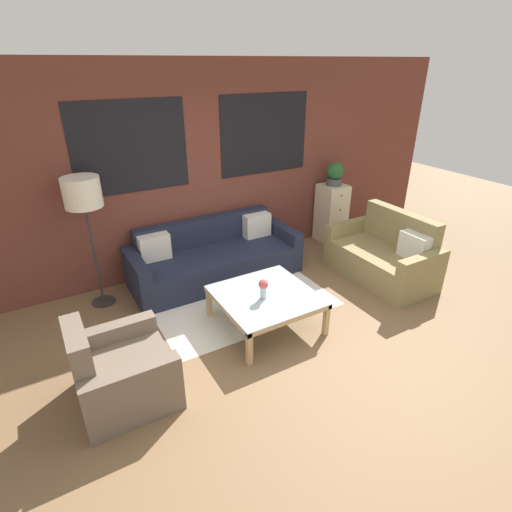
# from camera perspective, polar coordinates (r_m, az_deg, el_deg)

# --- Properties ---
(ground_plane) EXTENTS (16.00, 16.00, 0.00)m
(ground_plane) POSITION_cam_1_polar(r_m,az_deg,el_deg) (4.34, 6.91, -13.37)
(ground_plane) COLOR brown
(wall_back_brick) EXTENTS (8.40, 0.09, 2.80)m
(wall_back_brick) POSITION_cam_1_polar(r_m,az_deg,el_deg) (5.64, -7.48, 12.19)
(wall_back_brick) COLOR brown
(wall_back_brick) RESTS_ON ground_plane
(rug) EXTENTS (2.18, 1.44, 0.00)m
(rug) POSITION_cam_1_polar(r_m,az_deg,el_deg) (5.11, -2.15, -6.36)
(rug) COLOR silver
(rug) RESTS_ON ground_plane
(couch_dark) EXTENTS (2.32, 0.88, 0.78)m
(couch_dark) POSITION_cam_1_polar(r_m,az_deg,el_deg) (5.56, -5.95, -0.40)
(couch_dark) COLOR #1E2338
(couch_dark) RESTS_ON ground_plane
(settee_vintage) EXTENTS (0.80, 1.47, 0.92)m
(settee_vintage) POSITION_cam_1_polar(r_m,az_deg,el_deg) (5.78, 17.81, -0.13)
(settee_vintage) COLOR olive
(settee_vintage) RESTS_ON ground_plane
(armchair_corner) EXTENTS (0.80, 0.83, 0.84)m
(armchair_corner) POSITION_cam_1_polar(r_m,az_deg,el_deg) (3.85, -18.78, -15.55)
(armchair_corner) COLOR #6B5B4C
(armchair_corner) RESTS_ON ground_plane
(coffee_table) EXTENTS (1.04, 1.04, 0.41)m
(coffee_table) POSITION_cam_1_polar(r_m,az_deg,el_deg) (4.49, 1.40, -6.08)
(coffee_table) COLOR silver
(coffee_table) RESTS_ON ground_plane
(floor_lamp) EXTENTS (0.41, 0.41, 1.61)m
(floor_lamp) POSITION_cam_1_polar(r_m,az_deg,el_deg) (4.88, -23.50, 7.80)
(floor_lamp) COLOR #2D2D2D
(floor_lamp) RESTS_ON ground_plane
(drawer_cabinet) EXTENTS (0.41, 0.42, 0.95)m
(drawer_cabinet) POSITION_cam_1_polar(r_m,az_deg,el_deg) (6.76, 10.70, 6.06)
(drawer_cabinet) COLOR beige
(drawer_cabinet) RESTS_ON ground_plane
(potted_plant) EXTENTS (0.27, 0.27, 0.36)m
(potted_plant) POSITION_cam_1_polar(r_m,az_deg,el_deg) (6.57, 11.18, 11.48)
(potted_plant) COLOR #47474C
(potted_plant) RESTS_ON drawer_cabinet
(flower_vase) EXTENTS (0.11, 0.11, 0.24)m
(flower_vase) POSITION_cam_1_polar(r_m,az_deg,el_deg) (4.31, 1.06, -4.50)
(flower_vase) COLOR #ADBCC6
(flower_vase) RESTS_ON coffee_table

